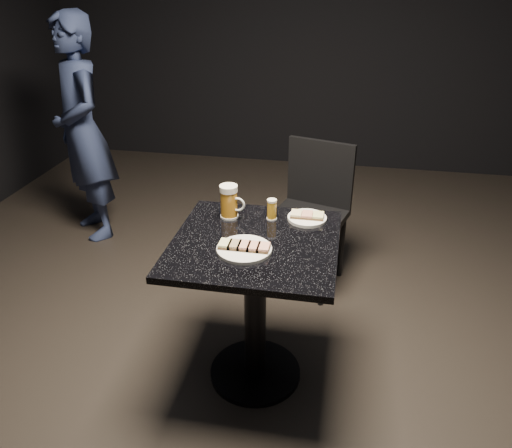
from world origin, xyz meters
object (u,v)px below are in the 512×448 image
at_px(beer_tumbler, 272,209).
at_px(plate_small, 307,218).
at_px(chair, 312,206).
at_px(plate_large, 244,249).
at_px(beer_mug, 229,202).
at_px(table, 255,288).
at_px(patron, 82,131).

bearing_deg(beer_tumbler, plate_small, 8.88).
xyz_separation_m(plate_small, chair, (-0.02, 0.67, -0.26)).
xyz_separation_m(plate_large, beer_mug, (-0.13, 0.29, 0.07)).
relative_size(table, beer_mug, 4.75).
bearing_deg(table, chair, 79.25).
bearing_deg(patron, chair, 33.32).
bearing_deg(chair, beer_mug, -114.80).
bearing_deg(table, beer_tumbler, 80.32).
bearing_deg(beer_tumbler, beer_mug, -174.78).
relative_size(plate_small, patron, 0.12).
height_order(table, chair, chair).
bearing_deg(plate_small, patron, 148.50).
relative_size(table, chair, 0.86).
distance_m(patron, beer_tumbler, 1.81).
bearing_deg(beer_tumbler, chair, 78.93).
distance_m(patron, chair, 1.68).
relative_size(plate_small, chair, 0.20).
relative_size(plate_small, beer_tumbler, 1.83).
bearing_deg(plate_large, plate_small, 55.66).
distance_m(table, chair, 0.93).
xyz_separation_m(patron, beer_tumbler, (1.48, -1.03, 0.02)).
bearing_deg(beer_tumbler, patron, 145.17).
height_order(plate_small, table, plate_small).
xyz_separation_m(plate_small, patron, (-1.64, 1.01, 0.02)).
relative_size(plate_large, plate_small, 1.26).
bearing_deg(chair, table, -100.75).
distance_m(patron, table, 1.93).
relative_size(plate_small, table, 0.24).
relative_size(patron, beer_mug, 9.80).
relative_size(patron, chair, 1.77).
xyz_separation_m(beer_mug, chair, (0.33, 0.71, -0.33)).
height_order(plate_small, chair, chair).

